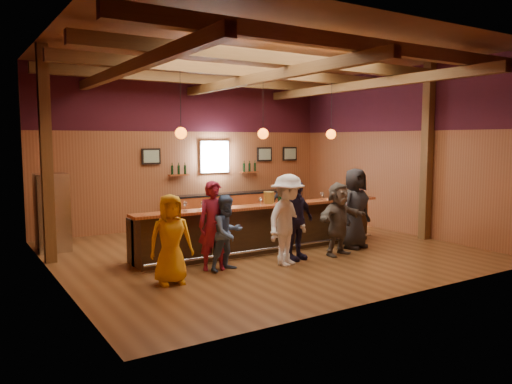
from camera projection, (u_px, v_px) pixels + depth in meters
room at (262, 111)px, 11.24m from camera, size 9.04×9.00×4.52m
bar_counter at (260, 228)px, 11.61m from camera, size 6.30×1.07×1.11m
back_bar_cabinet at (230, 208)px, 15.25m from camera, size 4.00×0.52×0.95m
window at (214, 157)px, 15.06m from camera, size 0.95×0.09×0.95m
framed_pictures at (239, 155)px, 15.51m from camera, size 5.35×0.05×0.45m
wine_shelves at (216, 171)px, 15.05m from camera, size 3.00×0.18×0.30m
pendant_lights at (263, 133)px, 11.25m from camera, size 4.24×0.24×1.37m
stainless_fridge at (52, 212)px, 11.46m from camera, size 0.70×0.70×1.80m
customer_orange at (171, 239)px, 8.85m from camera, size 0.84×0.59×1.61m
customer_redvest at (214, 226)px, 9.81m from camera, size 0.74×0.59×1.77m
customer_denim at (227, 233)px, 9.77m from camera, size 0.83×0.71×1.49m
customer_white at (288, 220)px, 10.15m from camera, size 1.38×1.09×1.87m
customer_navy at (296, 220)px, 10.62m from camera, size 1.06×0.59×1.71m
customer_brown at (338, 219)px, 11.06m from camera, size 1.58×0.74×1.63m
customer_dark at (355, 208)px, 11.79m from camera, size 1.04×0.80×1.90m
bartender at (281, 209)px, 13.04m from camera, size 0.58×0.40×1.53m
ice_bucket at (269, 198)px, 11.44m from camera, size 0.25×0.25×0.27m
bottle_a at (280, 196)px, 11.60m from camera, size 0.08×0.08×0.39m
bottle_b at (297, 195)px, 11.87m from camera, size 0.08×0.08×0.36m
glass_a at (168, 206)px, 9.99m from camera, size 0.08×0.08×0.18m
glass_b at (185, 204)px, 10.19m from camera, size 0.09×0.09×0.20m
glass_c at (202, 204)px, 10.47m from camera, size 0.07×0.07×0.17m
glass_d at (223, 202)px, 10.66m from camera, size 0.08×0.08×0.19m
glass_e at (260, 200)px, 11.09m from camera, size 0.08×0.08×0.18m
glass_f at (295, 197)px, 11.69m from camera, size 0.07×0.07×0.16m
glass_g at (322, 194)px, 12.12m from camera, size 0.08×0.08×0.19m
glass_h at (338, 194)px, 12.25m from camera, size 0.08×0.08×0.18m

